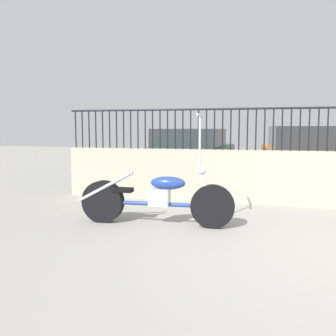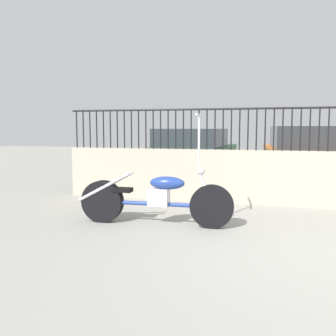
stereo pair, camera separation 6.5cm
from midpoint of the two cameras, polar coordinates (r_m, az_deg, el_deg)
name	(u,v)px [view 1 (the left image)]	position (r m, az deg, el deg)	size (l,w,h in m)	color
low_wall	(316,179)	(6.85, 21.40, -1.59)	(9.21, 0.18, 0.96)	#B2A893
fence_railing	(319,123)	(6.80, 21.72, 6.46)	(9.21, 0.04, 0.75)	black
motorcycle_blue	(148,198)	(5.23, -3.39, -4.61)	(2.21, 0.52, 1.54)	black
car_green	(191,154)	(9.75, 3.37, 2.15)	(1.88, 3.97, 1.33)	black
car_orange	(306,156)	(9.13, 20.11, 1.66)	(2.08, 4.37, 1.38)	black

